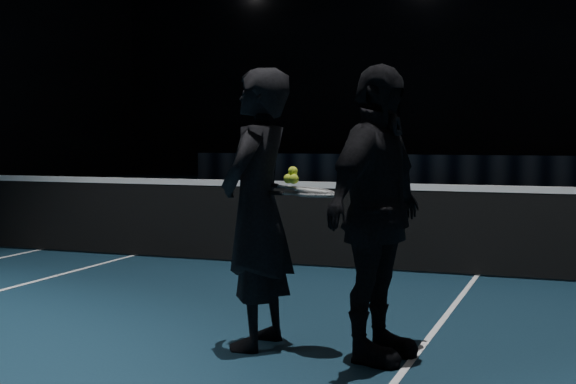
% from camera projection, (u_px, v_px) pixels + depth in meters
% --- Properties ---
extents(floor, '(36.00, 36.00, 0.00)m').
position_uv_depth(floor, '(477.00, 276.00, 8.34)').
color(floor, '#0D1F31').
rests_on(floor, ground).
extents(wall_back, '(30.00, 0.00, 30.00)m').
position_uv_depth(wall_back, '(553.00, 22.00, 24.83)').
color(wall_back, black).
rests_on(wall_back, ground).
extents(court_lines, '(10.98, 23.78, 0.01)m').
position_uv_depth(court_lines, '(477.00, 276.00, 8.34)').
color(court_lines, white).
rests_on(court_lines, floor).
extents(net_mesh, '(12.80, 0.02, 0.86)m').
position_uv_depth(net_mesh, '(478.00, 233.00, 8.30)').
color(net_mesh, black).
rests_on(net_mesh, floor).
extents(net_tape, '(12.80, 0.03, 0.07)m').
position_uv_depth(net_tape, '(478.00, 188.00, 8.27)').
color(net_tape, white).
rests_on(net_tape, net_mesh).
extents(sponsor_backdrop, '(22.00, 0.15, 0.90)m').
position_uv_depth(sponsor_backdrop, '(546.00, 171.00, 22.80)').
color(sponsor_backdrop, black).
rests_on(sponsor_backdrop, floor).
extents(player_a, '(0.48, 0.71, 1.92)m').
position_uv_depth(player_a, '(257.00, 209.00, 5.49)').
color(player_a, black).
rests_on(player_a, floor).
extents(player_b, '(0.70, 1.20, 1.92)m').
position_uv_depth(player_b, '(376.00, 213.00, 5.16)').
color(player_b, black).
rests_on(player_b, floor).
extents(racket_lower, '(0.69, 0.25, 0.03)m').
position_uv_depth(racket_lower, '(318.00, 194.00, 5.30)').
color(racket_lower, black).
rests_on(racket_lower, player_a).
extents(racket_upper, '(0.68, 0.24, 0.10)m').
position_uv_depth(racket_upper, '(314.00, 190.00, 5.36)').
color(racket_upper, black).
rests_on(racket_upper, player_b).
extents(tennis_balls, '(0.12, 0.10, 0.12)m').
position_uv_depth(tennis_balls, '(292.00, 177.00, 5.38)').
color(tennis_balls, '#9EBE28').
rests_on(tennis_balls, racket_upper).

